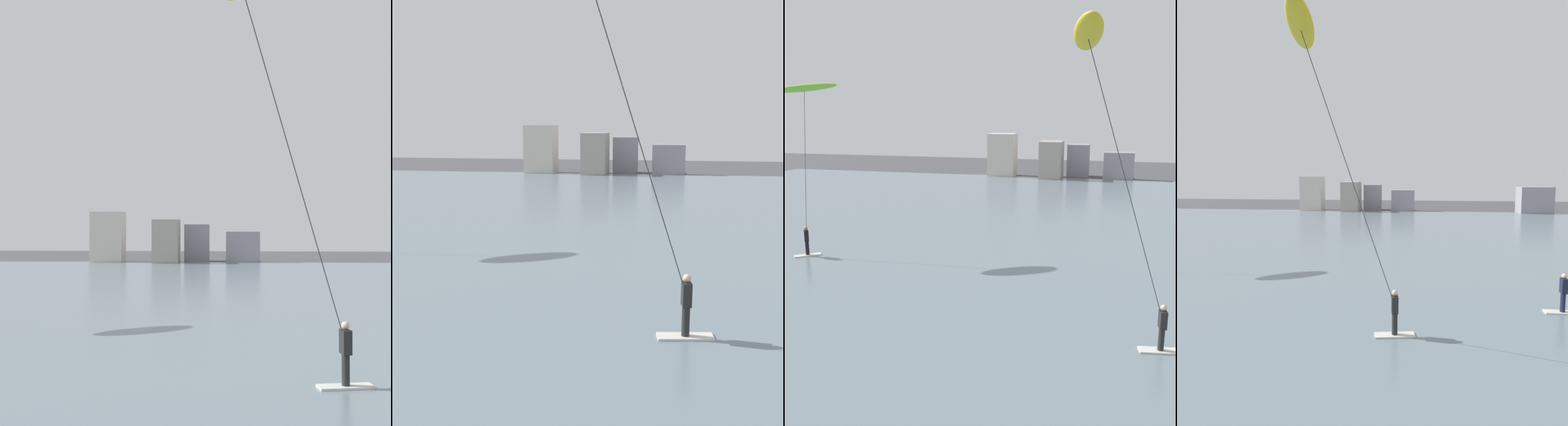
# 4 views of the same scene
# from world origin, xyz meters

# --- Properties ---
(water_bay) EXTENTS (84.00, 52.00, 0.10)m
(water_bay) POSITION_xyz_m (0.00, 30.59, 0.05)
(water_bay) COLOR slate
(water_bay) RESTS_ON ground
(far_shore_buildings) EXTENTS (36.76, 5.91, 5.28)m
(far_shore_buildings) POSITION_xyz_m (0.47, 57.12, 2.15)
(far_shore_buildings) COLOR beige
(far_shore_buildings) RESTS_ON ground
(kitesurfer_yellow) EXTENTS (4.03, 3.08, 10.49)m
(kitesurfer_yellow) POSITION_xyz_m (-0.02, 12.38, 8.65)
(kitesurfer_yellow) COLOR silver
(kitesurfer_yellow) RESTS_ON water_bay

